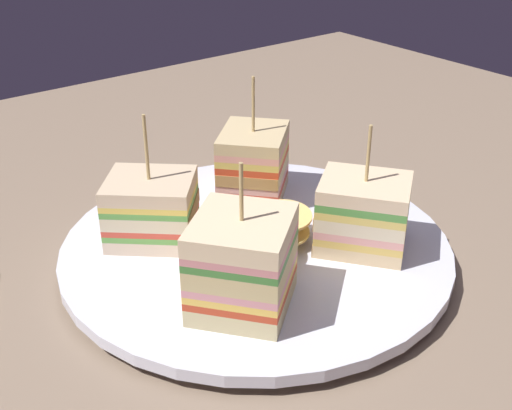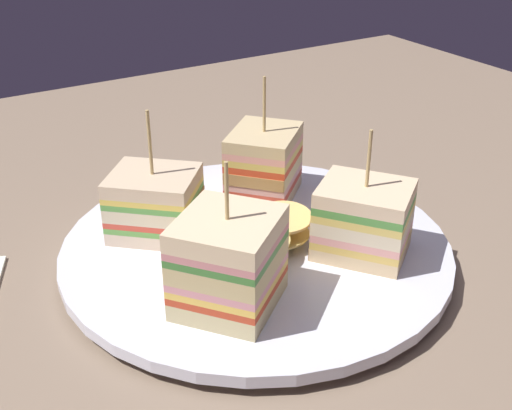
{
  "view_description": "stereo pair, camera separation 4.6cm",
  "coord_description": "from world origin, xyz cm",
  "px_view_note": "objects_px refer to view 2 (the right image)",
  "views": [
    {
      "loc": [
        -24.78,
        -31.73,
        25.9
      ],
      "look_at": [
        0.0,
        0.0,
        4.5
      ],
      "focal_mm": 46.11,
      "sensor_mm": 36.0,
      "label": 1
    },
    {
      "loc": [
        -21.03,
        -34.33,
        25.9
      ],
      "look_at": [
        0.0,
        0.0,
        4.5
      ],
      "focal_mm": 46.11,
      "sensor_mm": 36.0,
      "label": 2
    }
  ],
  "objects_px": {
    "sandwich_wedge_1": "(229,262)",
    "sandwich_wedge_3": "(264,164)",
    "sandwich_wedge_2": "(363,220)",
    "chip_pile": "(269,230)",
    "plate": "(256,249)",
    "sandwich_wedge_0": "(155,204)"
  },
  "relations": [
    {
      "from": "sandwich_wedge_0",
      "to": "sandwich_wedge_3",
      "type": "height_order",
      "value": "sandwich_wedge_3"
    },
    {
      "from": "sandwich_wedge_2",
      "to": "plate",
      "type": "bearing_deg",
      "value": 11.75
    },
    {
      "from": "sandwich_wedge_0",
      "to": "chip_pile",
      "type": "relative_size",
      "value": 1.24
    },
    {
      "from": "plate",
      "to": "sandwich_wedge_1",
      "type": "xyz_separation_m",
      "value": [
        -0.05,
        -0.05,
        0.04
      ]
    },
    {
      "from": "chip_pile",
      "to": "sandwich_wedge_1",
      "type": "bearing_deg",
      "value": -142.24
    },
    {
      "from": "plate",
      "to": "sandwich_wedge_0",
      "type": "height_order",
      "value": "sandwich_wedge_0"
    },
    {
      "from": "sandwich_wedge_0",
      "to": "sandwich_wedge_2",
      "type": "xyz_separation_m",
      "value": [
        0.11,
        -0.1,
        0.0
      ]
    },
    {
      "from": "sandwich_wedge_0",
      "to": "sandwich_wedge_1",
      "type": "relative_size",
      "value": 0.99
    },
    {
      "from": "sandwich_wedge_3",
      "to": "chip_pile",
      "type": "relative_size",
      "value": 1.31
    },
    {
      "from": "sandwich_wedge_1",
      "to": "sandwich_wedge_3",
      "type": "bearing_deg",
      "value": 11.42
    },
    {
      "from": "sandwich_wedge_1",
      "to": "sandwich_wedge_2",
      "type": "height_order",
      "value": "sandwich_wedge_1"
    },
    {
      "from": "sandwich_wedge_2",
      "to": "sandwich_wedge_3",
      "type": "distance_m",
      "value": 0.11
    },
    {
      "from": "sandwich_wedge_1",
      "to": "sandwich_wedge_2",
      "type": "xyz_separation_m",
      "value": [
        0.11,
        0.0,
        -0.0
      ]
    },
    {
      "from": "sandwich_wedge_2",
      "to": "sandwich_wedge_3",
      "type": "bearing_deg",
      "value": -30.63
    },
    {
      "from": "plate",
      "to": "sandwich_wedge_3",
      "type": "bearing_deg",
      "value": 53.71
    },
    {
      "from": "plate",
      "to": "sandwich_wedge_1",
      "type": "bearing_deg",
      "value": -134.33
    },
    {
      "from": "plate",
      "to": "sandwich_wedge_0",
      "type": "bearing_deg",
      "value": 137.17
    },
    {
      "from": "sandwich_wedge_3",
      "to": "sandwich_wedge_1",
      "type": "bearing_deg",
      "value": 7.77
    },
    {
      "from": "sandwich_wedge_3",
      "to": "sandwich_wedge_0",
      "type": "bearing_deg",
      "value": -36.44
    },
    {
      "from": "sandwich_wedge_2",
      "to": "chip_pile",
      "type": "height_order",
      "value": "sandwich_wedge_2"
    },
    {
      "from": "plate",
      "to": "sandwich_wedge_0",
      "type": "xyz_separation_m",
      "value": [
        -0.05,
        0.05,
        0.03
      ]
    },
    {
      "from": "plate",
      "to": "sandwich_wedge_2",
      "type": "relative_size",
      "value": 3.05
    }
  ]
}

